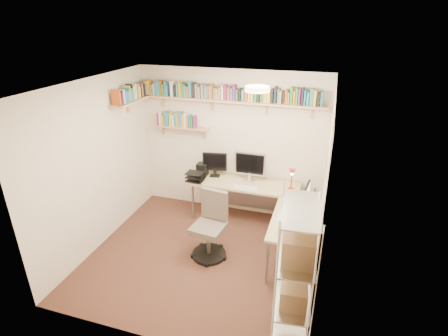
{
  "coord_description": "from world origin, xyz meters",
  "views": [
    {
      "loc": [
        1.55,
        -3.91,
        3.26
      ],
      "look_at": [
        0.18,
        0.55,
        1.22
      ],
      "focal_mm": 28.0,
      "sensor_mm": 36.0,
      "label": 1
    }
  ],
  "objects": [
    {
      "name": "corner_desk",
      "position": [
        0.48,
        0.95,
        0.69
      ],
      "size": [
        2.14,
        1.78,
        1.21
      ],
      "color": "#D5B38A",
      "rests_on": "ground"
    },
    {
      "name": "office_chair",
      "position": [
        0.11,
        0.11,
        0.42
      ],
      "size": [
        0.53,
        0.53,
        1.0
      ],
      "rotation": [
        0.0,
        0.0,
        -0.14
      ],
      "color": "black",
      "rests_on": "ground"
    },
    {
      "name": "room_shell",
      "position": [
        0.0,
        0.0,
        1.55
      ],
      "size": [
        3.24,
        3.04,
        2.52
      ],
      "color": "beige",
      "rests_on": "ground"
    },
    {
      "name": "wall_shelves",
      "position": [
        -0.44,
        1.3,
        2.03
      ],
      "size": [
        3.12,
        1.09,
        0.8
      ],
      "color": "tan",
      "rests_on": "ground"
    },
    {
      "name": "ground",
      "position": [
        0.0,
        0.0,
        0.0
      ],
      "size": [
        3.2,
        3.2,
        0.0
      ],
      "primitive_type": "plane",
      "color": "#42241C",
      "rests_on": "ground"
    },
    {
      "name": "wire_rack",
      "position": [
        1.42,
        -1.16,
        1.02
      ],
      "size": [
        0.43,
        0.79,
        1.75
      ],
      "rotation": [
        0.0,
        0.0,
        0.09
      ],
      "color": "silver",
      "rests_on": "ground"
    }
  ]
}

